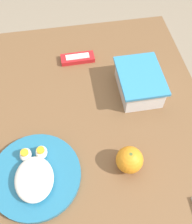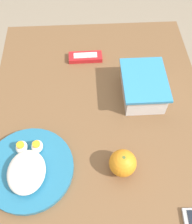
{
  "view_description": "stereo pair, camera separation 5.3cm",
  "coord_description": "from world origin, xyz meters",
  "px_view_note": "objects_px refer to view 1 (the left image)",
  "views": [
    {
      "loc": [
        0.42,
        -0.09,
        1.47
      ],
      "look_at": [
        -0.04,
        -0.01,
        0.76
      ],
      "focal_mm": 42.0,
      "sensor_mm": 36.0,
      "label": 1
    },
    {
      "loc": [
        0.42,
        -0.04,
        1.47
      ],
      "look_at": [
        -0.04,
        -0.01,
        0.76
      ],
      "focal_mm": 42.0,
      "sensor_mm": 36.0,
      "label": 2
    }
  ],
  "objects_px": {
    "candy_bar": "(78,58)",
    "food_container": "(139,84)",
    "rice_plate": "(35,175)",
    "orange_fruit": "(129,160)"
  },
  "relations": [
    {
      "from": "orange_fruit",
      "to": "rice_plate",
      "type": "bearing_deg",
      "value": -91.34
    },
    {
      "from": "food_container",
      "to": "orange_fruit",
      "type": "xyz_separation_m",
      "value": [
        0.27,
        -0.1,
        0.0
      ]
    },
    {
      "from": "food_container",
      "to": "orange_fruit",
      "type": "bearing_deg",
      "value": -20.12
    },
    {
      "from": "food_container",
      "to": "rice_plate",
      "type": "height_order",
      "value": "food_container"
    },
    {
      "from": "candy_bar",
      "to": "food_container",
      "type": "bearing_deg",
      "value": 46.25
    },
    {
      "from": "food_container",
      "to": "orange_fruit",
      "type": "distance_m",
      "value": 0.29
    },
    {
      "from": "food_container",
      "to": "rice_plate",
      "type": "bearing_deg",
      "value": -54.54
    },
    {
      "from": "orange_fruit",
      "to": "rice_plate",
      "type": "relative_size",
      "value": 0.3
    },
    {
      "from": "rice_plate",
      "to": "candy_bar",
      "type": "xyz_separation_m",
      "value": [
        -0.45,
        0.18,
        -0.01
      ]
    },
    {
      "from": "rice_plate",
      "to": "food_container",
      "type": "bearing_deg",
      "value": 125.46
    }
  ]
}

